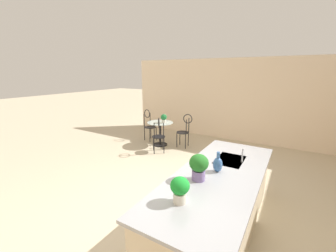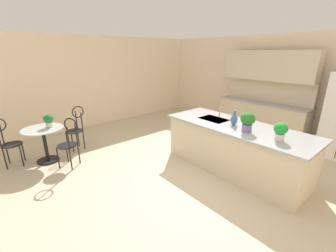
% 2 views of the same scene
% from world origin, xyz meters
% --- Properties ---
extents(ground_plane, '(40.00, 40.00, 0.00)m').
position_xyz_m(ground_plane, '(0.00, 0.00, 0.00)').
color(ground_plane, beige).
extents(wall_left_window, '(0.12, 7.80, 2.70)m').
position_xyz_m(wall_left_window, '(-4.26, 0.00, 1.35)').
color(wall_left_window, beige).
rests_on(wall_left_window, ground).
extents(kitchen_island, '(2.80, 1.06, 0.92)m').
position_xyz_m(kitchen_island, '(0.30, 0.85, 0.46)').
color(kitchen_island, beige).
rests_on(kitchen_island, ground).
extents(bistro_table, '(0.80, 0.80, 0.74)m').
position_xyz_m(bistro_table, '(-2.47, -1.90, 0.45)').
color(bistro_table, black).
rests_on(bistro_table, ground).
extents(chair_near_window, '(0.43, 0.51, 1.04)m').
position_xyz_m(chair_near_window, '(-2.70, -1.16, 0.57)').
color(chair_near_window, black).
rests_on(chair_near_window, ground).
extents(chair_by_island, '(0.46, 0.52, 1.04)m').
position_xyz_m(chair_by_island, '(-2.72, -2.50, 0.57)').
color(chair_by_island, black).
rests_on(chair_by_island, ground).
extents(chair_toward_desk, '(0.53, 0.53, 1.04)m').
position_xyz_m(chair_toward_desk, '(-1.89, -1.58, 0.57)').
color(chair_toward_desk, black).
rests_on(chair_toward_desk, ground).
extents(sink_faucet, '(0.02, 0.02, 0.22)m').
position_xyz_m(sink_faucet, '(-0.25, 1.03, 1.03)').
color(sink_faucet, '#B2B5BA').
rests_on(sink_faucet, kitchen_island).
extents(potted_plant_on_table, '(0.19, 0.19, 0.27)m').
position_xyz_m(potted_plant_on_table, '(-2.47, -1.76, 0.89)').
color(potted_plant_on_table, beige).
rests_on(potted_plant_on_table, bistro_table).
extents(potted_plant_counter_far, '(0.20, 0.20, 0.29)m').
position_xyz_m(potted_plant_counter_far, '(1.15, 0.70, 1.08)').
color(potted_plant_counter_far, beige).
rests_on(potted_plant_counter_far, kitchen_island).
extents(potted_plant_counter_near, '(0.24, 0.24, 0.34)m').
position_xyz_m(potted_plant_counter_near, '(0.60, 0.68, 1.12)').
color(potted_plant_counter_near, '#7A669E').
rests_on(potted_plant_counter_near, kitchen_island).
extents(vase_on_counter, '(0.13, 0.13, 0.29)m').
position_xyz_m(vase_on_counter, '(0.25, 0.81, 1.03)').
color(vase_on_counter, '#386099').
rests_on(vase_on_counter, kitchen_island).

